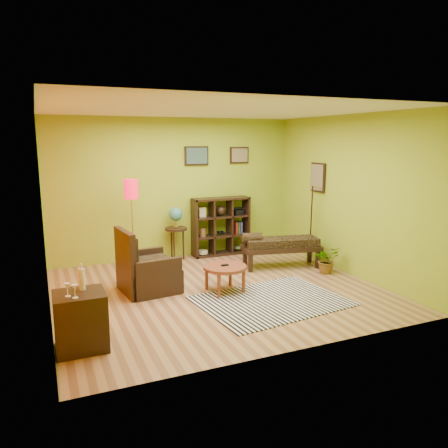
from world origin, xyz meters
name	(u,v)px	position (x,y,z in m)	size (l,w,h in m)	color
ground	(218,290)	(0.00, 0.00, 0.00)	(5.00, 5.00, 0.00)	#AA7E52
room_shell	(212,178)	(-0.09, 0.01, 1.80)	(5.04, 4.54, 2.82)	#91AE25
zebra_rug	(271,301)	(0.54, -0.78, 0.01)	(2.10, 1.56, 0.01)	silver
coffee_table	(225,269)	(0.07, -0.11, 0.36)	(0.69, 0.69, 0.44)	brown
armchair	(146,272)	(-1.07, 0.40, 0.31)	(0.93, 0.93, 1.02)	black
side_cabinet	(81,321)	(-2.20, -1.24, 0.34)	(0.57, 0.51, 0.98)	black
floor_lamp	(131,197)	(-1.04, 1.49, 1.37)	(0.25, 0.25, 1.69)	silver
globe_table	(176,220)	(-0.09, 1.97, 0.81)	(0.44, 0.44, 1.07)	black
cube_shelf	(221,226)	(0.91, 2.03, 0.60)	(1.20, 0.35, 1.20)	black
bench	(279,245)	(1.55, 0.74, 0.44)	(1.54, 0.82, 0.68)	black
potted_plant	(326,263)	(2.15, 0.08, 0.19)	(0.44, 0.49, 0.38)	#26661E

